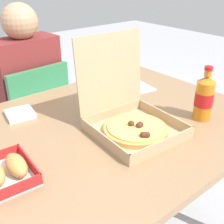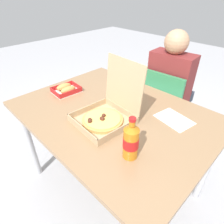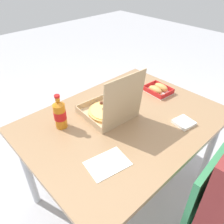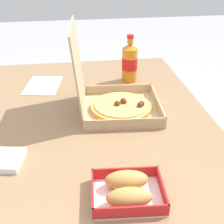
{
  "view_description": "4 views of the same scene",
  "coord_description": "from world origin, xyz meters",
  "px_view_note": "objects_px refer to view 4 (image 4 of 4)",
  "views": [
    {
      "loc": [
        -0.63,
        -0.79,
        1.31
      ],
      "look_at": [
        0.01,
        -0.02,
        0.8
      ],
      "focal_mm": 46.09,
      "sensor_mm": 36.0,
      "label": 1
    },
    {
      "loc": [
        0.73,
        -0.74,
        1.44
      ],
      "look_at": [
        0.05,
        -0.06,
        0.79
      ],
      "focal_mm": 30.94,
      "sensor_mm": 36.0,
      "label": 2
    },
    {
      "loc": [
        0.83,
        0.77,
        1.62
      ],
      "look_at": [
        0.03,
        -0.08,
        0.78
      ],
      "focal_mm": 35.79,
      "sensor_mm": 36.0,
      "label": 3
    },
    {
      "loc": [
        -1.03,
        0.06,
        1.35
      ],
      "look_at": [
        0.0,
        -0.08,
        0.76
      ],
      "focal_mm": 49.43,
      "sensor_mm": 36.0,
      "label": 4
    }
  ],
  "objects_px": {
    "cola_bottle": "(130,62)",
    "napkin_pile": "(4,160)",
    "pizza_box_open": "(113,99)",
    "bread_side_box": "(128,190)",
    "paper_menu": "(43,85)"
  },
  "relations": [
    {
      "from": "napkin_pile",
      "to": "pizza_box_open",
      "type": "bearing_deg",
      "value": -53.79
    },
    {
      "from": "paper_menu",
      "to": "napkin_pile",
      "type": "relative_size",
      "value": 1.91
    },
    {
      "from": "pizza_box_open",
      "to": "bread_side_box",
      "type": "xyz_separation_m",
      "value": [
        -0.48,
        0.03,
        -0.02
      ]
    },
    {
      "from": "pizza_box_open",
      "to": "bread_side_box",
      "type": "distance_m",
      "value": 0.48
    },
    {
      "from": "cola_bottle",
      "to": "paper_menu",
      "type": "xyz_separation_m",
      "value": [
        -0.0,
        0.41,
        -0.09
      ]
    },
    {
      "from": "pizza_box_open",
      "to": "paper_menu",
      "type": "xyz_separation_m",
      "value": [
        0.29,
        0.29,
        -0.05
      ]
    },
    {
      "from": "pizza_box_open",
      "to": "paper_menu",
      "type": "height_order",
      "value": "pizza_box_open"
    },
    {
      "from": "pizza_box_open",
      "to": "cola_bottle",
      "type": "relative_size",
      "value": 1.57
    },
    {
      "from": "bread_side_box",
      "to": "pizza_box_open",
      "type": "bearing_deg",
      "value": -3.75
    },
    {
      "from": "napkin_pile",
      "to": "bread_side_box",
      "type": "bearing_deg",
      "value": -119.45
    },
    {
      "from": "bread_side_box",
      "to": "napkin_pile",
      "type": "distance_m",
      "value": 0.4
    },
    {
      "from": "cola_bottle",
      "to": "paper_menu",
      "type": "bearing_deg",
      "value": 90.47
    },
    {
      "from": "cola_bottle",
      "to": "napkin_pile",
      "type": "distance_m",
      "value": 0.76
    },
    {
      "from": "pizza_box_open",
      "to": "bread_side_box",
      "type": "bearing_deg",
      "value": 176.25
    },
    {
      "from": "bread_side_box",
      "to": "paper_menu",
      "type": "xyz_separation_m",
      "value": [
        0.76,
        0.26,
        -0.02
      ]
    }
  ]
}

